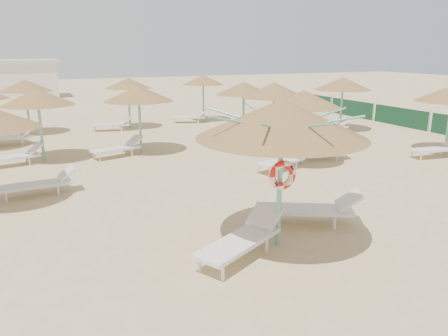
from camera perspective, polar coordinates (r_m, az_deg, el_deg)
name	(u,v)px	position (r m, az deg, el deg)	size (l,w,h in m)	color
ground	(270,237)	(9.92, 6.01, -8.98)	(120.00, 120.00, 0.00)	tan
main_palapa	(282,119)	(8.82, 7.56, 6.34)	(3.47, 3.47, 3.11)	#66B29A
lounger_main_a	(243,238)	(8.88, 2.52, -9.12)	(2.30, 1.66, 0.82)	silver
lounger_main_b	(314,208)	(10.65, 11.63, -5.16)	(2.36, 1.70, 0.84)	silver
palapa_field	(187,93)	(18.63, -4.82, 9.78)	(20.82, 14.54, 2.72)	#66B29A
service_hut	(7,79)	(42.88, -26.45, 10.38)	(8.40, 4.40, 3.25)	silver
windbreak_fence	(401,117)	(25.97, 22.11, 6.19)	(0.08, 19.84, 1.10)	#194D29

